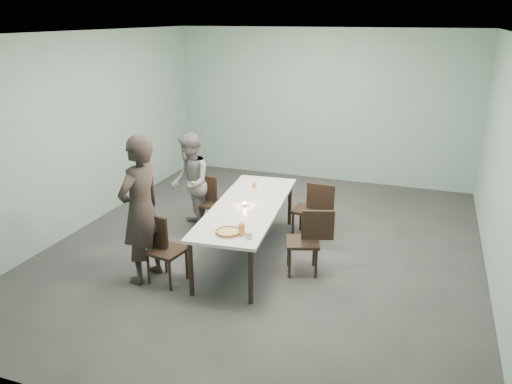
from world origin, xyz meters
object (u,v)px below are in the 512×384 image
(diner_far, at_px, (190,183))
(side_plate, at_px, (247,220))
(table, at_px, (247,209))
(chair_near_right, at_px, (309,237))
(diner_near, at_px, (141,210))
(chair_far_left, at_px, (211,199))
(tealight, at_px, (245,205))
(amber_tumbler, at_px, (254,185))
(water_tumbler, at_px, (249,235))
(chair_far_right, at_px, (313,206))
(beer_glass, at_px, (242,230))
(pizza, at_px, (228,232))
(chair_near_left, at_px, (161,244))

(diner_far, bearing_deg, side_plate, 22.98)
(table, bearing_deg, diner_far, 155.07)
(chair_near_right, height_order, diner_near, diner_near)
(chair_far_left, bearing_deg, tealight, -43.20)
(diner_near, height_order, diner_far, diner_near)
(tealight, bearing_deg, diner_near, -133.84)
(amber_tumbler, bearing_deg, table, -77.58)
(amber_tumbler, bearing_deg, side_plate, -74.46)
(water_tumbler, distance_m, amber_tumbler, 1.81)
(side_plate, xyz_separation_m, water_tumbler, (0.21, -0.51, 0.04))
(water_tumbler, bearing_deg, diner_near, -177.43)
(chair_far_left, relative_size, side_plate, 4.83)
(side_plate, bearing_deg, chair_far_right, 68.67)
(table, height_order, amber_tumbler, amber_tumbler)
(water_tumbler, bearing_deg, chair_far_left, 126.85)
(beer_glass, relative_size, tealight, 2.68)
(diner_near, bearing_deg, pizza, 105.26)
(diner_far, height_order, pizza, diner_far)
(chair_near_left, xyz_separation_m, chair_far_left, (-0.09, 1.69, 0.00))
(side_plate, relative_size, water_tumbler, 2.00)
(tealight, bearing_deg, beer_glass, -71.42)
(table, height_order, diner_far, diner_far)
(beer_glass, bearing_deg, amber_tumbler, 104.82)
(pizza, xyz_separation_m, water_tumbler, (0.28, -0.05, 0.03))
(chair_near_right, bearing_deg, chair_far_right, -97.47)
(chair_far_left, bearing_deg, side_plate, -51.28)
(chair_near_right, bearing_deg, table, -30.76)
(side_plate, distance_m, tealight, 0.50)
(chair_far_right, xyz_separation_m, water_tumbler, (-0.33, -1.89, 0.29))
(table, relative_size, tealight, 47.69)
(beer_glass, bearing_deg, chair_near_right, 49.38)
(chair_far_right, xyz_separation_m, pizza, (-0.61, -1.84, 0.27))
(chair_near_right, xyz_separation_m, diner_near, (-1.93, -0.86, 0.44))
(side_plate, height_order, beer_glass, beer_glass)
(chair_near_left, bearing_deg, beer_glass, 13.92)
(chair_far_right, distance_m, water_tumbler, 1.94)
(table, bearing_deg, tealight, -116.92)
(table, height_order, tealight, tealight)
(pizza, distance_m, amber_tumbler, 1.70)
(beer_glass, bearing_deg, pizza, -178.47)
(diner_far, relative_size, amber_tumbler, 19.43)
(diner_near, distance_m, side_plate, 1.33)
(chair_far_right, distance_m, diner_far, 1.92)
(table, bearing_deg, diner_near, -133.29)
(chair_far_right, distance_m, pizza, 1.96)
(table, xyz_separation_m, side_plate, (0.18, -0.50, 0.06))
(chair_far_left, relative_size, chair_far_right, 1.00)
(pizza, relative_size, beer_glass, 2.27)
(chair_far_left, bearing_deg, water_tumbler, -56.28)
(table, height_order, beer_glass, beer_glass)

